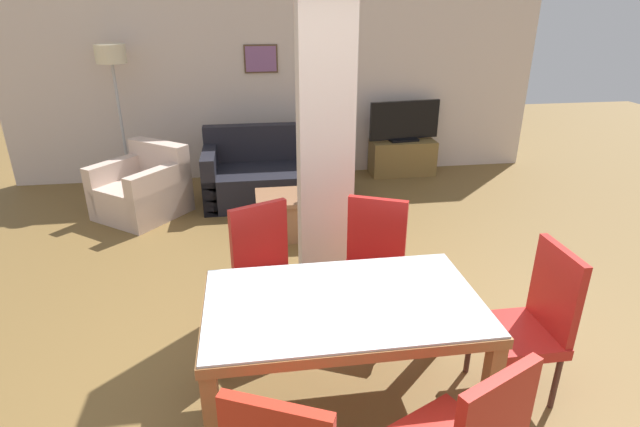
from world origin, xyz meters
name	(u,v)px	position (x,y,z in m)	size (l,w,h in m)	color
ground_plane	(341,406)	(0.00, 0.00, 0.00)	(18.00, 18.00, 0.00)	brown
back_wall	(280,77)	(0.00, 4.59, 1.35)	(7.20, 0.09, 2.70)	beige
divider_pillar	(325,128)	(0.15, 1.60, 1.35)	(0.44, 0.31, 2.70)	beige
dining_table	(343,324)	(0.00, 0.00, 0.60)	(1.54, 0.91, 0.77)	#9A6639
dining_chair_head_right	(532,319)	(1.16, 0.00, 0.52)	(0.46, 0.46, 0.98)	red
dining_chair_far_left	(268,270)	(-0.38, 0.84, 0.52)	(0.61, 0.61, 0.98)	red
dining_chair_far_right	(373,263)	(0.38, 0.83, 0.52)	(0.61, 0.61, 0.98)	red
sofa	(276,176)	(-0.15, 3.59, 0.30)	(1.75, 0.91, 0.88)	black
armchair	(143,191)	(-1.70, 3.31, 0.28)	(1.16, 1.17, 0.80)	beige
coffee_table	(290,215)	(-0.08, 2.49, 0.23)	(0.69, 0.55, 0.45)	#8E5F3F
bottle	(307,189)	(0.09, 2.35, 0.56)	(0.08, 0.08, 0.30)	#194C23
tv_stand	(402,157)	(1.69, 4.31, 0.24)	(0.90, 0.40, 0.49)	olive
tv_screen	(405,122)	(1.69, 4.31, 0.76)	(1.01, 0.25, 0.56)	black
floor_lamp	(113,68)	(-2.04, 4.22, 1.55)	(0.36, 0.36, 1.83)	#B7B7BC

